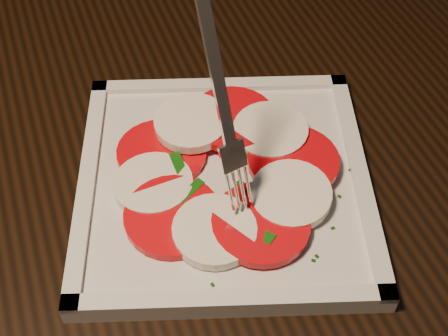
% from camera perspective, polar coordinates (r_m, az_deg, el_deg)
% --- Properties ---
extents(table, '(1.26, 0.90, 0.75)m').
position_cam_1_polar(table, '(0.71, -9.02, -2.78)').
color(table, black).
rests_on(table, ground).
extents(plate, '(0.32, 0.32, 0.01)m').
position_cam_1_polar(plate, '(0.58, -0.00, -1.45)').
color(plate, silver).
rests_on(plate, table).
extents(caprese_salad, '(0.22, 0.21, 0.02)m').
position_cam_1_polar(caprese_salad, '(0.57, 0.00, -0.34)').
color(caprese_salad, red).
rests_on(caprese_salad, plate).
extents(fork, '(0.05, 0.08, 0.19)m').
position_cam_1_polar(fork, '(0.48, -0.77, 6.88)').
color(fork, white).
rests_on(fork, caprese_salad).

